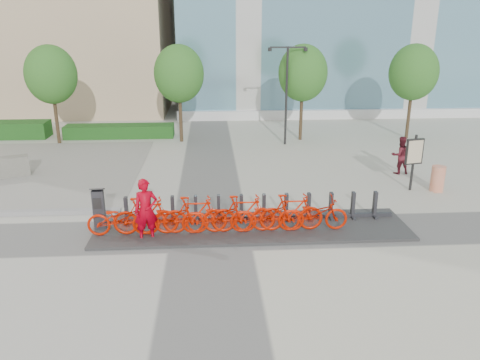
{
  "coord_description": "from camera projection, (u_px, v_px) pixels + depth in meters",
  "views": [
    {
      "loc": [
        0.07,
        -12.9,
        5.98
      ],
      "look_at": [
        1.0,
        1.5,
        1.2
      ],
      "focal_mm": 35.0,
      "sensor_mm": 36.0,
      "label": 1
    }
  ],
  "objects": [
    {
      "name": "jersey_barrier",
      "position": [
        1.0,
        168.0,
        19.24
      ],
      "size": [
        2.19,
        1.35,
        0.82
      ],
      "primitive_type": "cube",
      "rotation": [
        0.0,
        0.0,
        0.39
      ],
      "color": "gray",
      "rests_on": "ground"
    },
    {
      "name": "worker_red",
      "position": [
        146.0,
        210.0,
        13.42
      ],
      "size": [
        0.77,
        0.6,
        1.86
      ],
      "primitive_type": "imported",
      "rotation": [
        0.0,
        0.0,
        0.26
      ],
      "color": "#A80013",
      "rests_on": "ground"
    },
    {
      "name": "hedge_b",
      "position": [
        120.0,
        131.0,
        26.18
      ],
      "size": [
        6.0,
        1.2,
        0.7
      ],
      "primitive_type": "cube",
      "color": "#134715",
      "rests_on": "ground"
    },
    {
      "name": "tree_0",
      "position": [
        51.0,
        75.0,
        23.84
      ],
      "size": [
        2.6,
        2.6,
        5.1
      ],
      "color": "#493B27",
      "rests_on": "ground"
    },
    {
      "name": "bike_5",
      "position": [
        243.0,
        214.0,
        13.9
      ],
      "size": [
        1.92,
        0.54,
        1.16
      ],
      "primitive_type": "imported",
      "rotation": [
        0.0,
        0.0,
        1.57
      ],
      "color": "#C61700",
      "rests_on": "dock_pad"
    },
    {
      "name": "pedestrian",
      "position": [
        400.0,
        155.0,
        19.63
      ],
      "size": [
        0.82,
        0.66,
        1.6
      ],
      "primitive_type": "imported",
      "rotation": [
        0.0,
        0.0,
        3.22
      ],
      "color": "#561721",
      "rests_on": "ground"
    },
    {
      "name": "tree_1",
      "position": [
        179.0,
        74.0,
        24.24
      ],
      "size": [
        2.6,
        2.6,
        5.1
      ],
      "color": "#493B27",
      "rests_on": "ground"
    },
    {
      "name": "bike_6",
      "position": [
        267.0,
        215.0,
        13.96
      ],
      "size": [
        1.98,
        0.69,
        1.04
      ],
      "primitive_type": "imported",
      "rotation": [
        0.0,
        0.0,
        1.57
      ],
      "color": "#C61700",
      "rests_on": "dock_pad"
    },
    {
      "name": "bike_7",
      "position": [
        291.0,
        212.0,
        13.99
      ],
      "size": [
        1.92,
        0.54,
        1.16
      ],
      "primitive_type": "imported",
      "rotation": [
        0.0,
        0.0,
        1.57
      ],
      "color": "#C61700",
      "rests_on": "dock_pad"
    },
    {
      "name": "streetlamp",
      "position": [
        287.0,
        84.0,
        23.77
      ],
      "size": [
        2.0,
        0.2,
        5.0
      ],
      "color": "black",
      "rests_on": "ground"
    },
    {
      "name": "map_sign",
      "position": [
        414.0,
        154.0,
        17.43
      ],
      "size": [
        0.71,
        0.25,
        2.15
      ],
      "rotation": [
        0.0,
        0.0,
        0.21
      ],
      "color": "black",
      "rests_on": "ground"
    },
    {
      "name": "bike_3",
      "position": [
        195.0,
        215.0,
        13.81
      ],
      "size": [
        1.92,
        0.54,
        1.16
      ],
      "primitive_type": "imported",
      "rotation": [
        0.0,
        0.0,
        1.57
      ],
      "color": "#C61700",
      "rests_on": "dock_pad"
    },
    {
      "name": "tree_3",
      "position": [
        414.0,
        72.0,
        25.01
      ],
      "size": [
        2.6,
        2.6,
        5.1
      ],
      "color": "#493B27",
      "rests_on": "ground"
    },
    {
      "name": "bike_4",
      "position": [
        219.0,
        216.0,
        13.88
      ],
      "size": [
        1.98,
        0.69,
        1.04
      ],
      "primitive_type": "imported",
      "rotation": [
        0.0,
        0.0,
        1.57
      ],
      "color": "#C61700",
      "rests_on": "dock_pad"
    },
    {
      "name": "construction_barrel",
      "position": [
        438.0,
        179.0,
        17.62
      ],
      "size": [
        0.61,
        0.61,
        0.97
      ],
      "primitive_type": "cylinder",
      "rotation": [
        0.0,
        0.0,
        0.24
      ],
      "color": "#EE3E00",
      "rests_on": "ground"
    },
    {
      "name": "bike_8",
      "position": [
        315.0,
        214.0,
        14.05
      ],
      "size": [
        1.98,
        0.69,
        1.04
      ],
      "primitive_type": "imported",
      "rotation": [
        0.0,
        0.0,
        1.57
      ],
      "color": "#C61700",
      "rests_on": "dock_pad"
    },
    {
      "name": "bike_2",
      "position": [
        170.0,
        217.0,
        13.79
      ],
      "size": [
        1.98,
        0.69,
        1.04
      ],
      "primitive_type": "imported",
      "rotation": [
        0.0,
        0.0,
        1.57
      ],
      "color": "#C61700",
      "rests_on": "dock_pad"
    },
    {
      "name": "kiosk",
      "position": [
        99.0,
        208.0,
        14.16
      ],
      "size": [
        0.43,
        0.37,
        1.33
      ],
      "rotation": [
        0.0,
        0.0,
        0.08
      ],
      "color": "#28292D",
      "rests_on": "dock_pad"
    },
    {
      "name": "bike_1",
      "position": [
        146.0,
        216.0,
        13.73
      ],
      "size": [
        1.92,
        0.54,
        1.16
      ],
      "primitive_type": "imported",
      "rotation": [
        0.0,
        0.0,
        1.57
      ],
      "color": "#C61700",
      "rests_on": "dock_pad"
    },
    {
      "name": "bike_0",
      "position": [
        121.0,
        218.0,
        13.7
      ],
      "size": [
        1.98,
        0.69,
        1.04
      ],
      "primitive_type": "imported",
      "rotation": [
        0.0,
        0.0,
        1.57
      ],
      "color": "#C61700",
      "rests_on": "dock_pad"
    },
    {
      "name": "tree_2",
      "position": [
        303.0,
        73.0,
        24.64
      ],
      "size": [
        2.6,
        2.6,
        5.1
      ],
      "color": "#493B27",
      "rests_on": "ground"
    },
    {
      "name": "dock_pad",
      "position": [
        252.0,
        228.0,
        14.45
      ],
      "size": [
        9.6,
        2.4,
        0.08
      ],
      "primitive_type": "cube",
      "color": "#343434",
      "rests_on": "ground"
    },
    {
      "name": "dock_rail_posts",
      "position": [
        253.0,
        208.0,
        14.75
      ],
      "size": [
        8.02,
        0.5,
        0.85
      ],
      "primitive_type": null,
      "color": "#28292D",
      "rests_on": "dock_pad"
    },
    {
      "name": "ground",
      "position": [
        210.0,
        234.0,
        14.1
      ],
      "size": [
        120.0,
        120.0,
        0.0
      ],
      "primitive_type": "plane",
      "color": "#BBB9A3"
    }
  ]
}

